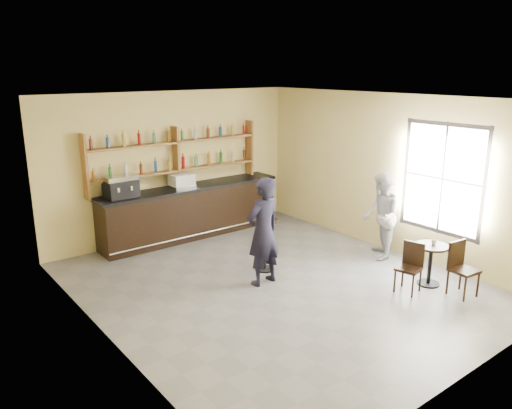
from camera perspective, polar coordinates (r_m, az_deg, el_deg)
floor at (r=8.87m, az=2.19°, el=-9.12°), size 7.00×7.00×0.00m
ceiling at (r=8.08m, az=2.42°, el=11.98°), size 7.00×7.00×0.00m
wall_back at (r=11.17m, az=-9.40°, el=4.48°), size 7.00×0.00×7.00m
wall_front at (r=6.22m, az=23.69°, el=-5.55°), size 7.00×0.00×7.00m
wall_left at (r=6.87m, az=-17.23°, el=-2.98°), size 0.00×7.00×7.00m
wall_right at (r=10.48m, az=14.96°, el=3.44°), size 0.00×7.00×7.00m
window_pane at (r=9.80m, az=20.54°, el=2.76°), size 0.00×2.00×2.00m
window_frame at (r=9.79m, az=20.52°, el=2.75°), size 0.04×1.70×2.10m
shelf_unit at (r=11.02m, az=-9.12°, el=5.46°), size 4.00×0.26×1.40m
liquor_bottles at (r=10.99m, az=-9.16°, el=6.33°), size 3.68×0.10×1.00m
bar_counter at (r=11.21m, az=-7.41°, el=-0.78°), size 4.27×0.83×1.16m
espresso_machine at (r=10.32m, az=-15.19°, el=2.00°), size 0.66×0.45×0.45m
pastry_case at (r=10.92m, az=-8.49°, el=2.70°), size 0.55×0.47×0.30m
pedestal_table at (r=9.29m, az=1.00°, el=-4.64°), size 0.51×0.51×0.99m
napkin at (r=9.13m, az=1.01°, el=-1.72°), size 0.17×0.17×0.00m
donut at (r=9.13m, az=1.10°, el=-1.58°), size 0.12×0.12×0.04m
cup_pedestal at (r=9.28m, az=1.30°, el=-1.17°), size 0.15×0.15×0.09m
man_main at (r=8.58m, az=0.83°, el=-3.12°), size 0.74×0.52×1.91m
cafe_table at (r=9.24m, az=19.26°, el=-6.52°), size 0.61×0.61×0.73m
cup_cafe at (r=9.14m, az=19.66°, el=-4.06°), size 0.12×0.12×0.09m
chair_west at (r=8.82m, az=17.04°, el=-6.98°), size 0.44×0.44×0.85m
chair_south at (r=8.97m, az=22.69°, el=-6.91°), size 0.44×0.44×0.92m
patron_second at (r=10.08m, az=14.06°, el=-1.31°), size 1.05×1.06×1.72m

